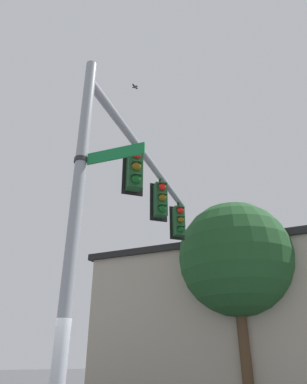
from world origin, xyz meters
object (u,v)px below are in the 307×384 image
(street_name_sign, at_px, (101,157))
(bird_flying, at_px, (135,87))
(traffic_light_mid_outer, at_px, (179,221))
(traffic_light_mid_inner, at_px, (161,200))
(traffic_light_nearest_pole, at_px, (135,169))

(street_name_sign, height_order, bird_flying, bird_flying)
(traffic_light_mid_outer, distance_m, bird_flying, 5.17)
(traffic_light_mid_inner, xyz_separation_m, bird_flying, (0.75, -0.58, 4.69))
(traffic_light_mid_inner, relative_size, bird_flying, 4.27)
(traffic_light_nearest_pole, bearing_deg, traffic_light_mid_inner, -128.30)
(traffic_light_nearest_pole, height_order, street_name_sign, traffic_light_nearest_pole)
(bird_flying, bearing_deg, traffic_light_nearest_pole, 77.48)
(street_name_sign, xyz_separation_m, bird_flying, (-1.61, -4.17, 5.72))
(traffic_light_mid_inner, height_order, traffic_light_mid_outer, same)
(traffic_light_mid_outer, bearing_deg, street_name_sign, 55.16)
(traffic_light_nearest_pole, relative_size, traffic_light_mid_outer, 1.00)
(traffic_light_nearest_pole, height_order, traffic_light_mid_inner, same)
(traffic_light_nearest_pole, bearing_deg, traffic_light_mid_outer, -128.30)
(traffic_light_nearest_pole, distance_m, bird_flying, 5.17)
(traffic_light_mid_outer, height_order, bird_flying, bird_flying)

